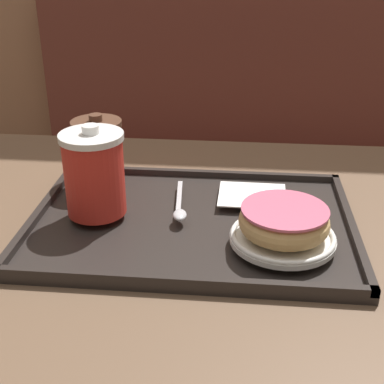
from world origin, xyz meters
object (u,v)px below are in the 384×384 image
object	(u,v)px
coffee_cup_rear	(98,150)
donut_chocolate_glazed	(284,221)
coffee_cup_front	(94,173)
spoon	(180,210)

from	to	relation	value
coffee_cup_rear	donut_chocolate_glazed	size ratio (longest dim) A/B	0.93
coffee_cup_front	coffee_cup_rear	bearing A→B (deg)	102.12
coffee_cup_rear	spoon	bearing A→B (deg)	-35.74
coffee_cup_rear	coffee_cup_front	bearing A→B (deg)	-77.88
coffee_cup_rear	spoon	world-z (taller)	coffee_cup_rear
donut_chocolate_glazed	spoon	size ratio (longest dim) A/B	0.86
coffee_cup_front	coffee_cup_rear	xyz separation A→B (m)	(-0.03, 0.13, -0.01)
coffee_cup_front	spoon	xyz separation A→B (m)	(0.13, 0.01, -0.06)
coffee_cup_front	spoon	world-z (taller)	coffee_cup_front
donut_chocolate_glazed	spoon	xyz separation A→B (m)	(-0.16, 0.08, -0.03)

